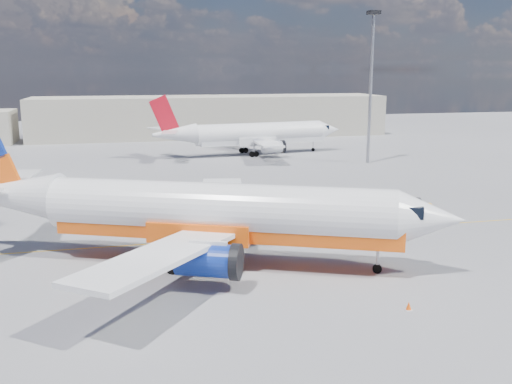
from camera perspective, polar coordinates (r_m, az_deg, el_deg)
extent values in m
plane|color=slate|center=(44.12, 4.31, -5.35)|extent=(240.00, 240.00, 0.00)
cube|color=gold|center=(46.86, 3.20, -4.27)|extent=(70.00, 0.15, 0.01)
cube|color=#B5AF9C|center=(116.82, -4.51, 7.57)|extent=(70.00, 14.00, 8.00)
cylinder|color=white|center=(39.05, -3.74, -1.75)|extent=(23.15, 12.92, 3.66)
cone|color=white|center=(38.19, 17.11, -2.59)|extent=(5.42, 5.09, 3.66)
cone|color=white|center=(45.34, -23.25, -0.28)|extent=(8.30, 6.23, 3.48)
cube|color=black|center=(37.89, 14.90, -1.65)|extent=(2.68, 3.01, 0.75)
cube|color=#FF5D10|center=(39.25, -2.95, -3.54)|extent=(22.89, 12.32, 1.29)
cube|color=white|center=(46.78, -3.38, -0.63)|extent=(5.60, 13.32, 0.86)
cube|color=white|center=(32.87, -9.70, -6.35)|extent=(10.65, 12.32, 0.86)
cylinder|color=navy|center=(44.00, -1.48, -2.81)|extent=(4.37, 3.44, 2.05)
cylinder|color=navy|center=(34.99, -4.78, -6.83)|extent=(4.37, 3.44, 2.05)
cylinder|color=black|center=(43.69, 0.74, -2.91)|extent=(1.41, 2.29, 2.26)
cylinder|color=black|center=(34.59, -2.01, -7.02)|extent=(1.41, 2.29, 2.26)
cube|color=white|center=(48.91, -22.69, 1.45)|extent=(2.90, 5.60, 0.19)
cylinder|color=#9999A1|center=(38.64, 12.09, -6.06)|extent=(0.26, 0.26, 2.26)
cylinder|color=black|center=(38.97, 12.02, -7.52)|extent=(0.66, 0.48, 0.60)
cylinder|color=black|center=(42.92, -5.63, -5.20)|extent=(1.05, 0.77, 0.97)
cylinder|color=black|center=(38.24, -7.78, -7.45)|extent=(1.05, 0.77, 0.97)
cylinder|color=white|center=(90.75, 0.39, 5.94)|extent=(21.21, 6.27, 3.24)
cone|color=white|center=(96.07, 7.29, 6.19)|extent=(4.24, 3.76, 3.24)
cone|color=white|center=(86.49, -8.16, 5.74)|extent=(7.05, 4.02, 3.08)
cube|color=black|center=(95.38, 6.59, 6.48)|extent=(1.92, 2.40, 0.67)
cube|color=white|center=(91.05, 0.67, 5.27)|extent=(21.13, 5.71, 1.14)
cube|color=white|center=(96.52, -1.90, 5.80)|extent=(7.18, 11.73, 0.77)
cube|color=white|center=(84.19, 1.20, 4.87)|extent=(4.15, 11.68, 0.77)
cylinder|color=white|center=(95.08, -0.32, 5.16)|extent=(3.66, 2.29, 1.81)
cylinder|color=white|center=(87.22, 1.74, 4.52)|extent=(3.66, 2.29, 1.81)
cylinder|color=black|center=(95.64, 0.53, 5.20)|extent=(0.76, 2.05, 2.00)
cylinder|color=black|center=(87.83, 2.66, 4.56)|extent=(0.76, 2.05, 2.00)
cube|color=red|center=(85.90, -9.16, 7.61)|extent=(4.47, 0.94, 5.95)
cube|color=white|center=(89.07, -9.54, 6.28)|extent=(4.00, 5.20, 0.17)
cube|color=white|center=(83.15, -8.64, 5.90)|extent=(2.86, 5.05, 0.17)
cylinder|color=#9999A1|center=(94.98, 5.74, 4.80)|extent=(0.19, 0.19, 2.00)
cylinder|color=black|center=(95.11, 5.73, 4.25)|extent=(0.56, 0.30, 0.53)
cylinder|color=black|center=(92.55, -1.24, 4.19)|extent=(0.90, 0.48, 0.86)
cylinder|color=black|center=(88.32, -0.20, 3.81)|extent=(0.90, 0.48, 0.86)
cylinder|color=black|center=(55.47, 15.05, -1.86)|extent=(0.46, 0.31, 0.43)
cylinder|color=black|center=(54.32, 15.20, -2.16)|extent=(0.46, 0.31, 0.43)
cylinder|color=black|center=(55.71, 16.79, -1.90)|extent=(0.46, 0.31, 0.43)
cylinder|color=black|center=(54.56, 16.98, -2.20)|extent=(0.46, 0.31, 0.43)
cube|color=#F1AB15|center=(54.91, 16.03, -1.60)|extent=(2.50, 1.92, 0.85)
cube|color=black|center=(54.69, 15.63, -0.89)|extent=(1.33, 1.33, 0.51)
cube|color=white|center=(33.82, 15.00, -11.30)|extent=(0.36, 0.36, 0.04)
cone|color=#F65309|center=(33.72, 15.03, -10.91)|extent=(0.31, 0.31, 0.47)
cylinder|color=#9999A1|center=(83.26, 11.38, 9.89)|extent=(0.45, 0.45, 20.60)
cube|color=black|center=(83.56, 11.70, 17.17)|extent=(1.54, 1.54, 0.51)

